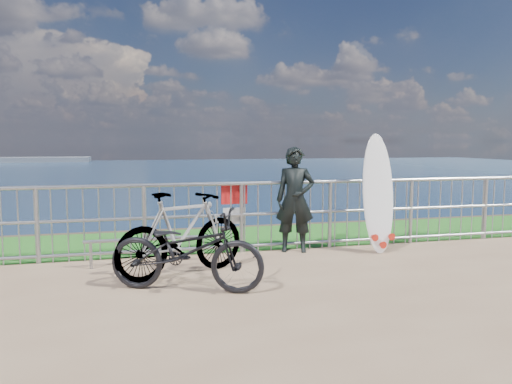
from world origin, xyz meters
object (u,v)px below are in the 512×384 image
object	(u,v)px
surfer	(295,200)
bicycle_far	(182,234)
surfboard	(378,197)
bicycle_near	(186,250)

from	to	relation	value
surfer	bicycle_far	bearing A→B (deg)	-132.93
surfer	surfboard	size ratio (longest dim) A/B	0.88
bicycle_near	surfer	bearing A→B (deg)	-25.60
surfboard	bicycle_far	xyz separation A→B (m)	(-3.18, -0.70, -0.31)
surfboard	bicycle_far	distance (m)	3.27
surfer	bicycle_far	world-z (taller)	surfer
bicycle_near	bicycle_far	size ratio (longest dim) A/B	0.99
surfboard	surfer	bearing A→B (deg)	165.75
surfer	bicycle_near	size ratio (longest dim) A/B	0.90
bicycle_far	surfboard	bearing A→B (deg)	-101.40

